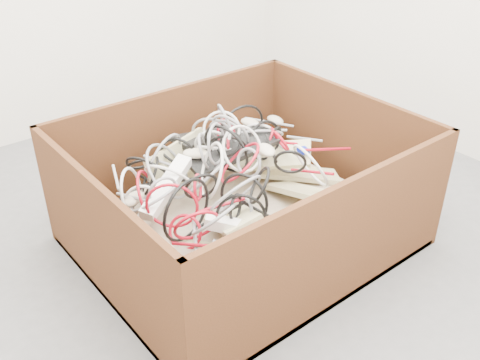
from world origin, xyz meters
TOP-DOWN VIEW (x-y plane):
  - ground at (0.00, 0.00)m, footprint 3.00×3.00m
  - cardboard_box at (0.00, -0.07)m, footprint 1.29×1.08m
  - keyboard_pile at (0.03, -0.05)m, footprint 0.98×0.88m
  - mice_scatter at (0.07, -0.05)m, footprint 1.04×0.87m
  - power_strip_left at (-0.31, -0.02)m, footprint 0.31×0.20m
  - power_strip_right at (-0.22, -0.38)m, footprint 0.24×0.23m
  - vga_plug at (0.33, -0.11)m, footprint 0.05×0.05m
  - cable_tangle at (-0.10, -0.03)m, footprint 1.08×0.87m

SIDE VIEW (x-z plane):
  - ground at x=0.00m, z-range 0.00..0.00m
  - cardboard_box at x=0.00m, z-range -0.15..0.42m
  - keyboard_pile at x=0.03m, z-range 0.11..0.45m
  - power_strip_right at x=-0.22m, z-range 0.30..0.39m
  - mice_scatter at x=0.07m, z-range 0.24..0.45m
  - vga_plug at x=0.33m, z-range 0.35..0.38m
  - power_strip_left at x=-0.31m, z-range 0.31..0.44m
  - cable_tangle at x=-0.10m, z-range 0.19..0.60m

